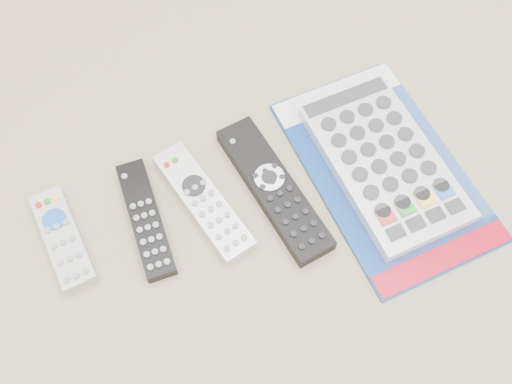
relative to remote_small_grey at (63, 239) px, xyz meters
name	(u,v)px	position (x,y,z in m)	size (l,w,h in m)	color
remote_small_grey	(63,239)	(0.00, 0.00, 0.00)	(0.06, 0.16, 0.02)	#A6A6A8
remote_slim_black	(146,219)	(0.12, -0.02, 0.00)	(0.05, 0.19, 0.02)	black
remote_silver_dvd	(204,202)	(0.20, -0.02, 0.00)	(0.09, 0.21, 0.02)	silver
remote_large_black	(274,189)	(0.30, -0.05, 0.00)	(0.09, 0.25, 0.03)	black
jumbo_remote_packaged	(385,161)	(0.47, -0.07, 0.01)	(0.22, 0.36, 0.05)	navy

